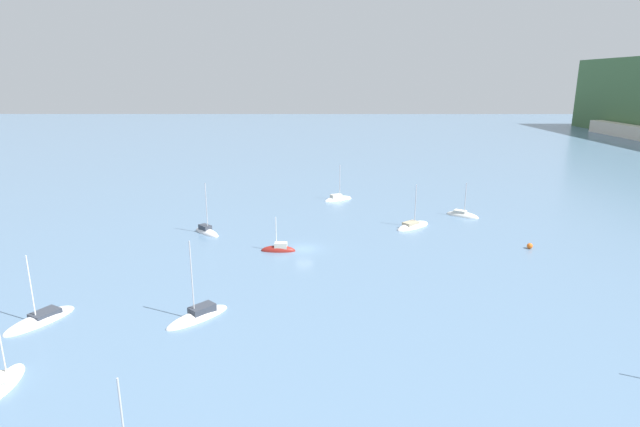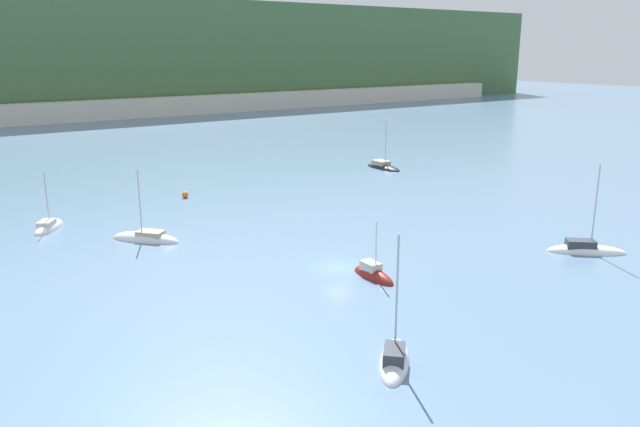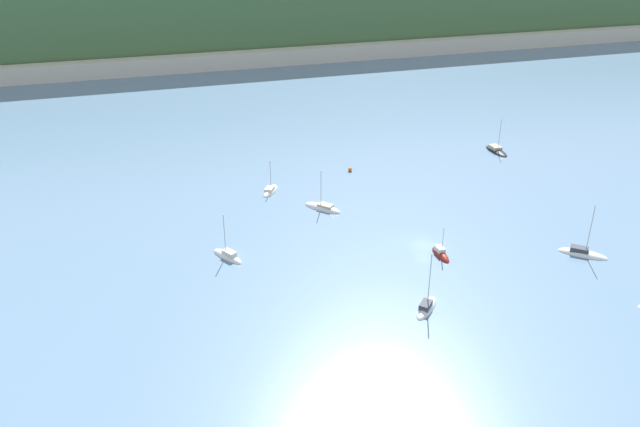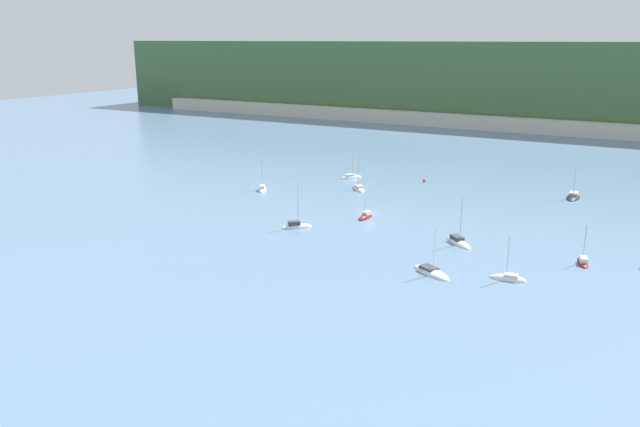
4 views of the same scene
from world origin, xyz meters
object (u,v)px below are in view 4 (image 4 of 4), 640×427
at_px(sailboat_8, 262,190).
at_px(sailboat_1, 573,197).
at_px(sailboat_5, 365,217).
at_px(sailboat_7, 458,243).
at_px(sailboat_0, 296,227).
at_px(sailboat_4, 583,263).
at_px(sailboat_6, 431,273).
at_px(sailboat_9, 508,279).
at_px(sailboat_3, 351,178).
at_px(sailboat_2, 358,189).
at_px(mooring_buoy_1, 424,180).

bearing_deg(sailboat_8, sailboat_1, -96.66).
distance_m(sailboat_5, sailboat_7, 22.72).
distance_m(sailboat_0, sailboat_4, 51.89).
bearing_deg(sailboat_0, sailboat_7, -33.63).
xyz_separation_m(sailboat_6, sailboat_8, (-54.88, 33.32, 0.06)).
distance_m(sailboat_1, sailboat_9, 59.01).
height_order(sailboat_0, sailboat_3, sailboat_0).
bearing_deg(sailboat_8, sailboat_0, -163.83).
bearing_deg(sailboat_9, sailboat_4, -131.19).
distance_m(sailboat_1, sailboat_6, 63.40).
relative_size(sailboat_3, sailboat_6, 0.87).
bearing_deg(sailboat_1, sailboat_3, -83.04).
bearing_deg(sailboat_2, sailboat_0, 146.16).
xyz_separation_m(sailboat_6, sailboat_9, (11.19, 3.19, 0.01)).
bearing_deg(sailboat_3, sailboat_8, -174.58).
relative_size(sailboat_1, sailboat_6, 1.03).
relative_size(sailboat_0, sailboat_6, 1.12).
xyz_separation_m(sailboat_4, sailboat_8, (-75.07, 16.85, -0.03)).
height_order(sailboat_0, sailboat_5, sailboat_0).
height_order(sailboat_2, sailboat_3, sailboat_2).
xyz_separation_m(sailboat_1, sailboat_9, (-1.15, -59.00, -0.05)).
xyz_separation_m(sailboat_0, mooring_buoy_1, (7.74, 50.69, 0.29)).
bearing_deg(sailboat_2, sailboat_1, -110.24).
relative_size(sailboat_3, sailboat_8, 0.87).
relative_size(sailboat_0, sailboat_8, 1.12).
relative_size(sailboat_3, mooring_buoy_1, 8.35).
distance_m(sailboat_4, mooring_buoy_1, 62.74).
distance_m(sailboat_8, mooring_buoy_1, 41.98).
xyz_separation_m(sailboat_1, sailboat_7, (-13.13, -45.61, -0.01)).
bearing_deg(sailboat_1, mooring_buoy_1, -87.97).
bearing_deg(sailboat_9, sailboat_8, -31.61).
xyz_separation_m(sailboat_0, sailboat_2, (-3.50, 34.97, -0.07)).
height_order(sailboat_1, sailboat_4, sailboat_1).
bearing_deg(mooring_buoy_1, sailboat_7, -62.96).
height_order(sailboat_1, sailboat_3, sailboat_1).
xyz_separation_m(sailboat_3, sailboat_9, (53.41, -53.03, 0.00)).
height_order(sailboat_2, sailboat_8, sailboat_2).
distance_m(sailboat_6, sailboat_8, 64.21).
bearing_deg(mooring_buoy_1, sailboat_6, -68.93).
relative_size(sailboat_1, sailboat_9, 1.08).
height_order(sailboat_1, sailboat_6, sailboat_1).
bearing_deg(sailboat_4, sailboat_0, 81.69).
xyz_separation_m(sailboat_6, sailboat_7, (-0.78, 16.58, 0.06)).
xyz_separation_m(sailboat_6, mooring_buoy_1, (-23.64, 61.36, 0.37)).
height_order(sailboat_0, mooring_buoy_1, sailboat_0).
relative_size(sailboat_2, sailboat_8, 1.01).
bearing_deg(sailboat_8, sailboat_4, -132.54).
distance_m(sailboat_0, sailboat_8, 32.64).
bearing_deg(sailboat_2, sailboat_6, 177.83).
height_order(sailboat_1, mooring_buoy_1, sailboat_1).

